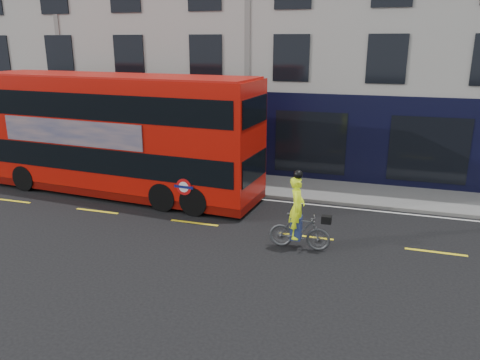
% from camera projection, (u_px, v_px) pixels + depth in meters
% --- Properties ---
extents(ground, '(120.00, 120.00, 0.00)m').
position_uv_depth(ground, '(176.00, 239.00, 15.24)').
color(ground, black).
rests_on(ground, ground).
extents(pavement, '(60.00, 3.00, 0.12)m').
position_uv_depth(pavement, '(237.00, 182.00, 21.17)').
color(pavement, gray).
rests_on(pavement, ground).
extents(kerb, '(60.00, 0.12, 0.13)m').
position_uv_depth(kerb, '(227.00, 192.00, 19.79)').
color(kerb, slate).
rests_on(kerb, ground).
extents(building_terrace, '(50.00, 10.07, 15.00)m').
position_uv_depth(building_terrace, '(274.00, 16.00, 24.94)').
color(building_terrace, '#ADAAA3').
rests_on(building_terrace, ground).
extents(road_edge_line, '(58.00, 0.10, 0.01)m').
position_uv_depth(road_edge_line, '(224.00, 196.00, 19.54)').
color(road_edge_line, silver).
rests_on(road_edge_line, ground).
extents(lane_dashes, '(58.00, 0.12, 0.01)m').
position_uv_depth(lane_dashes, '(194.00, 223.00, 16.61)').
color(lane_dashes, yellow).
rests_on(lane_dashes, ground).
extents(bus, '(12.39, 3.68, 4.93)m').
position_uv_depth(bus, '(117.00, 134.00, 19.23)').
color(bus, '#BD1007').
rests_on(bus, ground).
extents(cyclist, '(1.91, 0.71, 2.52)m').
position_uv_depth(cyclist, '(299.00, 223.00, 14.34)').
color(cyclist, '#4C4F52').
rests_on(cyclist, ground).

